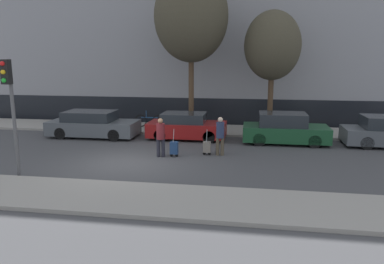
% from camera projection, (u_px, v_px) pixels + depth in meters
% --- Properties ---
extents(ground_plane, '(80.00, 80.00, 0.00)m').
position_uv_depth(ground_plane, '(128.00, 163.00, 14.66)').
color(ground_plane, '#424244').
extents(sidewalk_near, '(28.00, 2.50, 0.12)m').
position_uv_depth(sidewalk_near, '(86.00, 196.00, 11.01)').
color(sidewalk_near, gray).
rests_on(sidewalk_near, ground_plane).
extents(sidewalk_far, '(28.00, 3.00, 0.12)m').
position_uv_depth(sidewalk_far, '(167.00, 128.00, 21.42)').
color(sidewalk_far, gray).
rests_on(sidewalk_far, ground_plane).
extents(building_facade, '(28.00, 2.71, 13.68)m').
position_uv_depth(building_facade, '(178.00, 13.00, 23.51)').
color(building_facade, gray).
rests_on(building_facade, ground_plane).
extents(parked_car_0, '(4.56, 1.89, 1.34)m').
position_uv_depth(parked_car_0, '(93.00, 125.00, 19.37)').
color(parked_car_0, '#4C5156').
rests_on(parked_car_0, ground_plane).
extents(parked_car_1, '(3.91, 1.81, 1.32)m').
position_uv_depth(parked_car_1, '(186.00, 127.00, 18.90)').
color(parked_car_1, maroon).
rests_on(parked_car_1, ground_plane).
extents(parked_car_2, '(4.02, 1.83, 1.46)m').
position_uv_depth(parked_car_2, '(285.00, 129.00, 17.95)').
color(parked_car_2, '#194728').
rests_on(parked_car_2, ground_plane).
extents(pedestrian_left, '(0.35, 0.34, 1.62)m').
position_uv_depth(pedestrian_left, '(161.00, 135.00, 15.39)').
color(pedestrian_left, '#23232D').
rests_on(pedestrian_left, ground_plane).
extents(trolley_left, '(0.34, 0.29, 1.18)m').
position_uv_depth(trolley_left, '(174.00, 148.00, 15.50)').
color(trolley_left, navy).
rests_on(trolley_left, ground_plane).
extents(pedestrian_right, '(0.35, 0.34, 1.63)m').
position_uv_depth(pedestrian_right, '(220.00, 134.00, 15.62)').
color(pedestrian_right, '#4C4233').
rests_on(pedestrian_right, ground_plane).
extents(trolley_right, '(0.34, 0.29, 1.11)m').
position_uv_depth(trolley_right, '(207.00, 147.00, 15.78)').
color(trolley_right, slate).
rests_on(trolley_right, ground_plane).
extents(traffic_light, '(0.28, 0.47, 4.00)m').
position_uv_depth(traffic_light, '(10.00, 95.00, 12.31)').
color(traffic_light, '#515154').
rests_on(traffic_light, ground_plane).
extents(parked_bicycle, '(1.77, 0.06, 0.96)m').
position_uv_depth(parked_bicycle, '(149.00, 121.00, 21.45)').
color(parked_bicycle, black).
rests_on(parked_bicycle, sidewalk_far).
extents(bare_tree_near_crossing, '(2.90, 2.90, 6.31)m').
position_uv_depth(bare_tree_near_crossing, '(272.00, 46.00, 19.16)').
color(bare_tree_near_crossing, '#4C3826').
rests_on(bare_tree_near_crossing, sidewalk_far).
extents(bare_tree_down_street, '(3.83, 3.83, 8.35)m').
position_uv_depth(bare_tree_down_street, '(191.00, 17.00, 19.22)').
color(bare_tree_down_street, '#4C3826').
rests_on(bare_tree_down_street, sidewalk_far).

